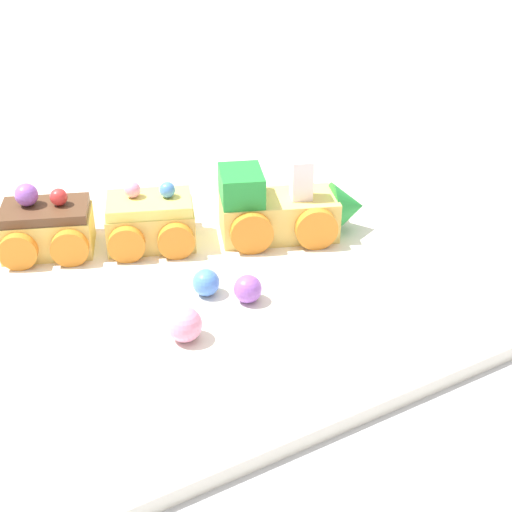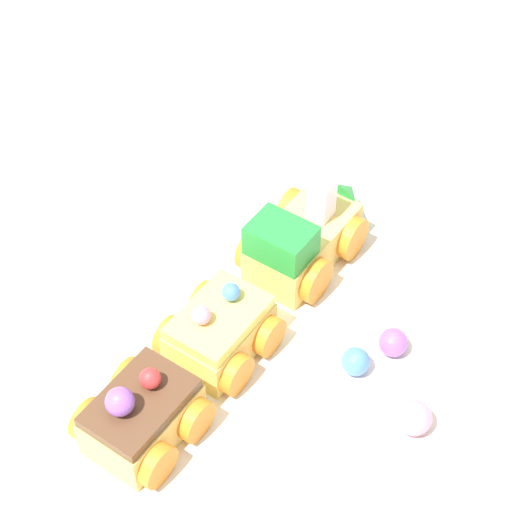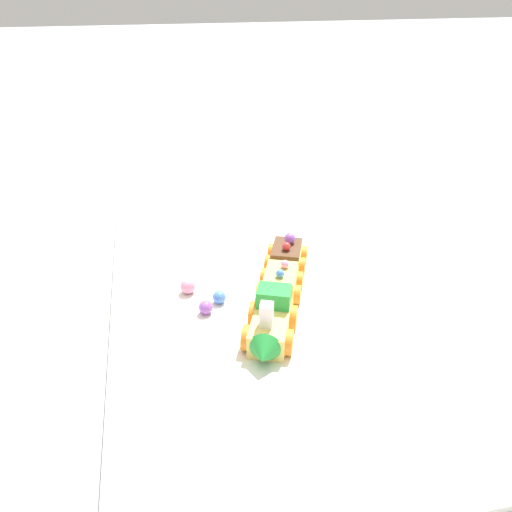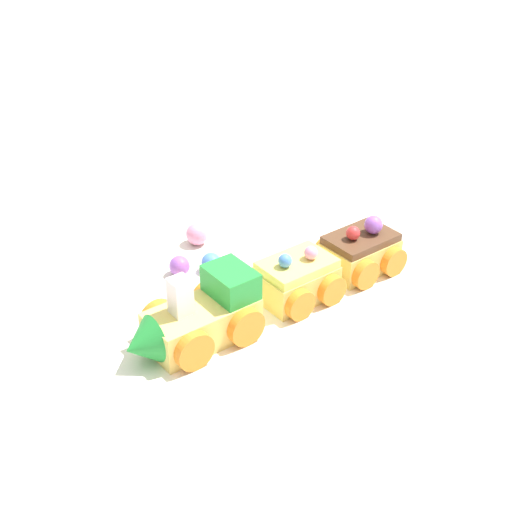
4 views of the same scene
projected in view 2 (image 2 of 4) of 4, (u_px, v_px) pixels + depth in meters
ground_plane at (292, 355)px, 0.67m from camera, size 10.00×10.00×0.00m
display_board at (292, 351)px, 0.66m from camera, size 0.80×0.44×0.01m
cake_train_locomotive at (308, 233)px, 0.71m from camera, size 0.14×0.10×0.07m
cake_car_lemon at (219, 332)px, 0.64m from camera, size 0.10×0.09×0.06m
cake_car_chocolate at (142, 416)px, 0.59m from camera, size 0.10×0.09×0.06m
gumball_purple at (393, 342)px, 0.65m from camera, size 0.02×0.02×0.02m
gumball_pink at (414, 417)px, 0.60m from camera, size 0.03×0.03×0.03m
gumball_blue at (355, 361)px, 0.63m from camera, size 0.02×0.02×0.02m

